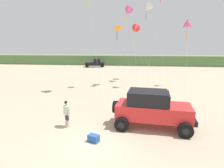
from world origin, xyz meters
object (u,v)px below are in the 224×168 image
Objects in this scene: kite_blue_swept at (135,29)px; kite_yellow_diamond at (189,25)px; kite_purple_stunt at (147,8)px; person_watching at (67,112)px; kite_white_parafoil at (128,12)px; jeep at (152,108)px; distant_pickup at (95,63)px; cooler_box at (94,138)px; kite_pink_ribbon at (118,30)px.

kite_blue_swept is 6.71m from kite_yellow_diamond.
kite_yellow_diamond is 6.95m from kite_purple_stunt.
kite_white_parafoil is at bearing 77.34° from person_watching.
jeep is 0.50× the size of kite_white_parafoil.
jeep is at bearing -80.07° from kite_white_parafoil.
distant_pickup is at bearing 108.48° from jeep.
kite_blue_swept is (-1.27, 15.05, 6.02)m from jeep.
distant_pickup is at bearing 123.49° from cooler_box.
person_watching is 2.98× the size of cooler_box.
person_watching reaches higher than cooler_box.
person_watching is 34.29m from distant_pickup.
kite_yellow_diamond is at bearing -51.04° from distant_pickup.
kite_purple_stunt is at bearing 100.74° from cooler_box.
kite_yellow_diamond is (10.28, 13.76, 6.50)m from person_watching.
kite_purple_stunt is (-4.79, 4.13, 2.87)m from kite_yellow_diamond.
jeep is 0.45× the size of kite_purple_stunt.
distant_pickup is at bearing 125.66° from kite_purple_stunt.
kite_yellow_diamond is (8.25, 15.32, 7.25)m from cooler_box.
jeep is 5.20m from person_watching.
kite_pink_ribbon reaches higher than person_watching.
kite_blue_swept is 3.27m from kite_white_parafoil.
person_watching is at bearing 163.23° from cooler_box.
kite_yellow_diamond reaches higher than cooler_box.
kite_white_parafoil is (0.93, 14.73, 8.83)m from cooler_box.
kite_yellow_diamond is (8.41, 1.17, 0.54)m from kite_pink_ribbon.
kite_white_parafoil is (2.96, 13.17, 8.08)m from person_watching.
jeep is 16.26m from kite_blue_swept.
kite_blue_swept is at bearing 162.71° from kite_yellow_diamond.
person_watching is 0.22× the size of kite_pink_ribbon.
distant_pickup is (-5.91, 33.78, 0.00)m from person_watching.
kite_purple_stunt is at bearing 88.85° from jeep.
distant_pickup is at bearing 118.48° from kite_blue_swept.
kite_blue_swept reaches higher than distant_pickup.
cooler_box is at bearing -100.09° from kite_purple_stunt.
distant_pickup is at bearing 99.93° from person_watching.
kite_purple_stunt is at bearing 52.88° from kite_blue_swept.
kite_purple_stunt is at bearing 72.95° from person_watching.
kite_blue_swept is at bearing -127.12° from kite_purple_stunt.
kite_white_parafoil is (-0.91, -2.58, 1.79)m from kite_blue_swept.
kite_yellow_diamond is at bearing -40.82° from kite_purple_stunt.
distant_pickup is 21.45m from kite_blue_swept.
kite_yellow_diamond is at bearing 68.54° from jeep.
kite_blue_swept is 4.09m from kite_purple_stunt.
person_watching is 18.36m from kite_yellow_diamond.
jeep reaches higher than cooler_box.
distant_pickup is (-7.94, 35.34, 0.75)m from cooler_box.
kite_purple_stunt is (5.49, 17.89, 9.37)m from person_watching.
person_watching is at bearing -80.07° from distant_pickup.
cooler_box is 18.85m from kite_yellow_diamond.
kite_yellow_diamond is at bearing 53.24° from person_watching.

